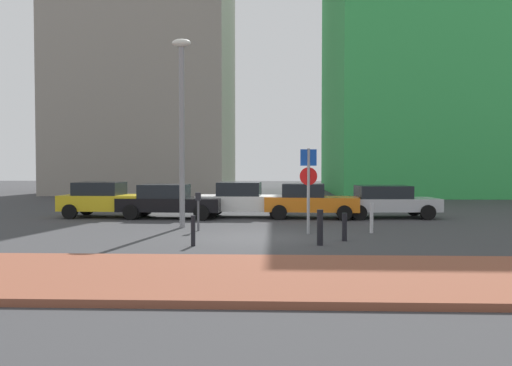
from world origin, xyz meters
TOP-DOWN VIEW (x-y plane):
  - ground_plane at (0.00, 0.00)m, footprint 120.00×120.00m
  - sidewalk_brick at (0.00, -6.15)m, footprint 40.00×4.31m
  - parked_car_yellow at (-6.97, 6.19)m, footprint 4.14×2.16m
  - parked_car_black at (-4.11, 5.88)m, footprint 4.54×2.09m
  - parked_car_white at (-0.87, 6.47)m, footprint 4.30×2.11m
  - parked_car_orange at (2.01, 6.08)m, footprint 4.09×2.08m
  - parked_car_silver at (5.38, 6.36)m, footprint 4.38×2.23m
  - parking_sign_post at (1.63, 0.92)m, footprint 0.59×0.14m
  - parking_meter at (-2.19, 1.59)m, footprint 0.18×0.14m
  - street_lamp at (-2.92, 2.53)m, footprint 0.70×0.36m
  - traffic_bollard_near at (1.81, -1.59)m, footprint 0.18×0.18m
  - traffic_bollard_mid at (-1.82, -1.84)m, footprint 0.13×0.13m
  - traffic_bollard_far at (3.80, 1.23)m, footprint 0.12×0.12m
  - traffic_bollard_edge at (2.63, -0.70)m, footprint 0.15×0.15m
  - building_colorful_midrise at (13.87, 27.35)m, footprint 17.42×17.08m
  - building_under_construction at (-10.37, 27.85)m, footprint 13.92×12.79m

SIDE VIEW (x-z plane):
  - ground_plane at x=0.00m, z-range 0.00..0.00m
  - sidewalk_brick at x=0.00m, z-range 0.00..0.14m
  - traffic_bollard_edge at x=2.63m, z-range 0.00..0.86m
  - traffic_bollard_mid at x=-1.82m, z-range 0.00..0.88m
  - traffic_bollard_far at x=3.80m, z-range 0.00..1.03m
  - traffic_bollard_near at x=1.81m, z-range 0.00..1.03m
  - parked_car_silver at x=5.38m, z-range 0.04..1.46m
  - parked_car_black at x=-4.11m, z-range 0.01..1.49m
  - parked_car_orange at x=2.01m, z-range 0.01..1.52m
  - parked_car_white at x=-0.87m, z-range 0.01..1.56m
  - parked_car_yellow at x=-6.97m, z-range 0.02..1.58m
  - parking_meter at x=-2.19m, z-range 0.20..1.55m
  - parking_sign_post at x=1.63m, z-range 0.37..3.24m
  - street_lamp at x=-2.92m, z-range 0.62..7.55m
  - building_under_construction at x=-10.37m, z-range 0.00..25.14m
  - building_colorful_midrise at x=13.87m, z-range 0.00..25.25m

